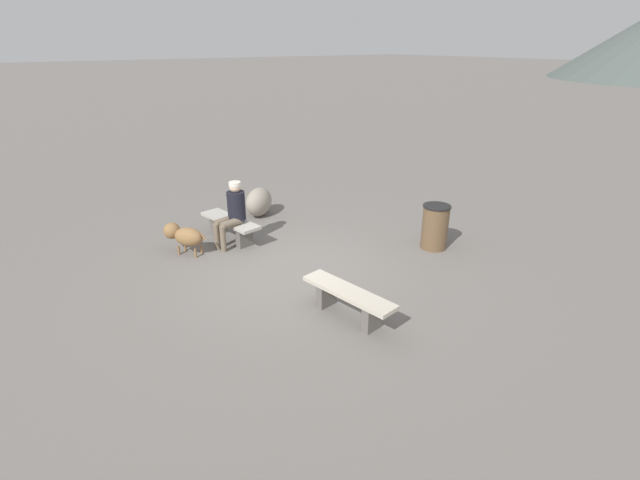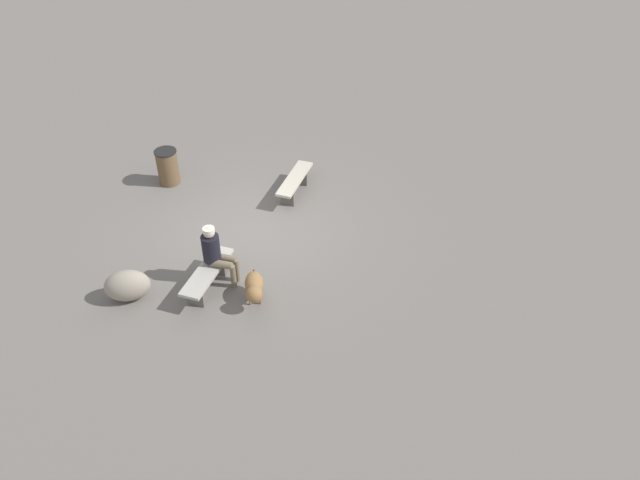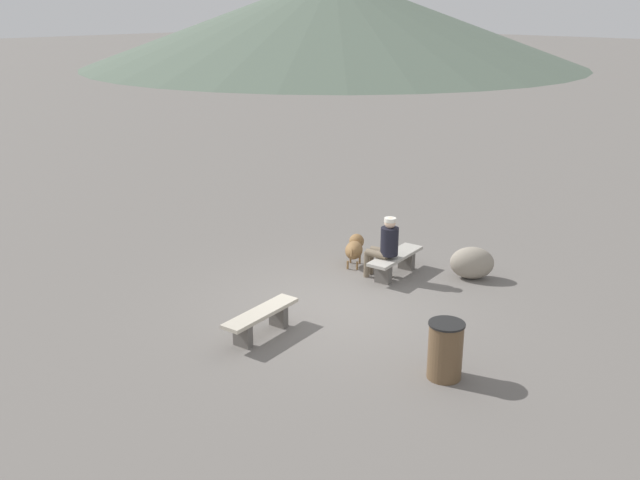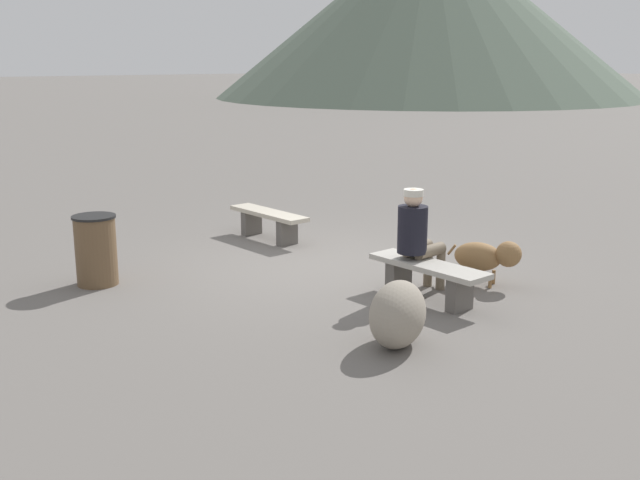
{
  "view_description": "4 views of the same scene",
  "coord_description": "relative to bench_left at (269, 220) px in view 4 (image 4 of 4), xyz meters",
  "views": [
    {
      "loc": [
        -6.38,
        4.0,
        3.84
      ],
      "look_at": [
        -0.22,
        -0.53,
        0.55
      ],
      "focal_mm": 26.13,
      "sensor_mm": 36.0,
      "label": 1
    },
    {
      "loc": [
        9.23,
        6.37,
        8.54
      ],
      "look_at": [
        0.15,
        1.77,
        0.52
      ],
      "focal_mm": 35.27,
      "sensor_mm": 36.0,
      "label": 2
    },
    {
      "loc": [
        -8.88,
        -8.04,
        5.33
      ],
      "look_at": [
        0.63,
        1.07,
        0.88
      ],
      "focal_mm": 39.68,
      "sensor_mm": 36.0,
      "label": 3
    },
    {
      "loc": [
        8.53,
        -5.55,
        2.83
      ],
      "look_at": [
        0.65,
        -0.5,
        0.57
      ],
      "focal_mm": 42.9,
      "sensor_mm": 36.0,
      "label": 4
    }
  ],
  "objects": [
    {
      "name": "distant_peak_1",
      "position": [
        -31.79,
        30.25,
        5.56
      ],
      "size": [
        29.52,
        29.52,
        11.74
      ],
      "primitive_type": "cone",
      "color": "#566656",
      "rests_on": "ground"
    },
    {
      "name": "ground",
      "position": [
        1.79,
        -0.11,
        -0.35
      ],
      "size": [
        210.0,
        210.0,
        0.06
      ],
      "primitive_type": "cube",
      "color": "slate"
    },
    {
      "name": "bench_left",
      "position": [
        0.0,
        0.0,
        0.0
      ],
      "size": [
        1.62,
        0.59,
        0.45
      ],
      "rotation": [
        0.0,
        0.0,
        0.14
      ],
      "color": "#605B56",
      "rests_on": "ground"
    },
    {
      "name": "seated_person",
      "position": [
        3.45,
        0.13,
        0.45
      ],
      "size": [
        0.44,
        0.7,
        1.31
      ],
      "rotation": [
        0.0,
        0.0,
        0.2
      ],
      "color": "black",
      "rests_on": "ground"
    },
    {
      "name": "dog",
      "position": [
        3.65,
        1.11,
        0.06
      ],
      "size": [
        0.83,
        0.68,
        0.6
      ],
      "rotation": [
        0.0,
        0.0,
        0.57
      ],
      "color": "olive",
      "rests_on": "ground"
    },
    {
      "name": "boulder",
      "position": [
        4.69,
        -1.13,
        0.02
      ],
      "size": [
        0.97,
        1.03,
        0.66
      ],
      "primitive_type": "ellipsoid",
      "rotation": [
        0.0,
        0.0,
        0.66
      ],
      "color": "gray",
      "rests_on": "ground"
    },
    {
      "name": "bench_right",
      "position": [
        3.74,
        0.08,
        0.0
      ],
      "size": [
        1.61,
        0.65,
        0.46
      ],
      "rotation": [
        0.0,
        0.0,
        0.14
      ],
      "color": "#605B56",
      "rests_on": "ground"
    },
    {
      "name": "trash_bin",
      "position": [
        0.96,
        -3.01,
        0.13
      ],
      "size": [
        0.54,
        0.54,
        0.89
      ],
      "color": "brown",
      "rests_on": "ground"
    }
  ]
}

